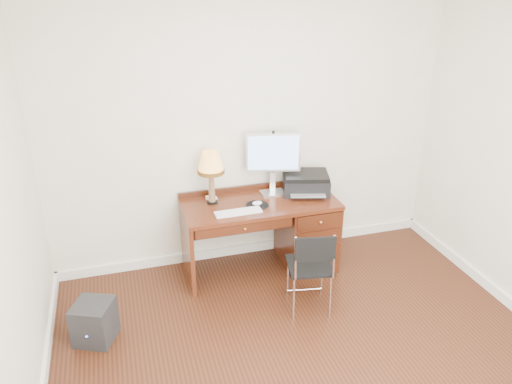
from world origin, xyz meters
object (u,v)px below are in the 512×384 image
object	(u,v)px
phone	(211,195)
chair	(313,263)
monitor	(272,156)
printer	(306,183)
equipment_box	(94,322)
leg_lamp	(211,166)
desk	(290,228)

from	to	relation	value
phone	chair	size ratio (longest dim) A/B	0.23
monitor	printer	bearing A→B (deg)	0.39
phone	chair	bearing A→B (deg)	-67.40
equipment_box	phone	bearing A→B (deg)	59.09
printer	equipment_box	xyz separation A→B (m)	(-2.13, -0.75, -0.67)
monitor	leg_lamp	size ratio (longest dim) A/B	1.19
desk	phone	xyz separation A→B (m)	(-0.76, 0.17, 0.39)
chair	printer	bearing A→B (deg)	83.41
monitor	chair	size ratio (longest dim) A/B	0.77
desk	phone	size ratio (longest dim) A/B	8.14
printer	equipment_box	bearing A→B (deg)	-145.05
desk	equipment_box	bearing A→B (deg)	-161.46
chair	equipment_box	size ratio (longest dim) A/B	2.33
monitor	leg_lamp	distance (m)	0.63
printer	chair	bearing A→B (deg)	-91.69
monitor	leg_lamp	xyz separation A→B (m)	(-0.63, -0.07, -0.01)
monitor	leg_lamp	bearing A→B (deg)	-160.33
leg_lamp	printer	bearing A→B (deg)	-0.76
monitor	printer	size ratio (longest dim) A/B	1.18
printer	chair	size ratio (longest dim) A/B	0.65
leg_lamp	chair	bearing A→B (deg)	-52.75
desk	leg_lamp	world-z (taller)	leg_lamp
printer	phone	size ratio (longest dim) A/B	2.86
phone	printer	bearing A→B (deg)	-16.98
phone	desk	bearing A→B (deg)	-25.25
desk	printer	size ratio (longest dim) A/B	2.84
monitor	equipment_box	world-z (taller)	monitor
leg_lamp	phone	bearing A→B (deg)	85.97
phone	monitor	bearing A→B (deg)	-11.99
desk	printer	distance (m)	0.49
printer	leg_lamp	xyz separation A→B (m)	(-0.96, 0.01, 0.28)
chair	desk	bearing A→B (deg)	94.64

